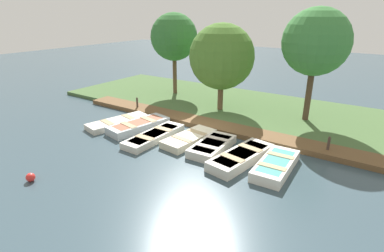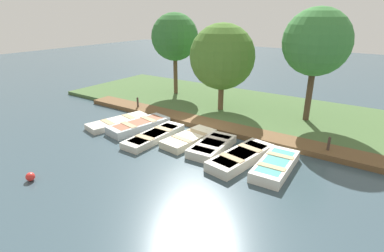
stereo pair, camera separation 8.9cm
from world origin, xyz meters
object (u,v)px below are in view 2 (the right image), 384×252
mooring_post_far (328,146)px  buoy (30,177)px  rowboat_1 (139,125)px  park_tree_far_left (175,37)px  rowboat_6 (275,165)px  park_tree_center (317,42)px  rowboat_0 (119,122)px  park_tree_left (222,57)px  rowboat_3 (189,138)px  mooring_post_near (138,104)px  rowboat_5 (241,157)px  rowboat_2 (154,136)px  rowboat_4 (212,146)px

mooring_post_far → buoy: (8.29, -8.52, -0.27)m
rowboat_1 → park_tree_far_left: 7.91m
rowboat_6 → park_tree_center: 7.34m
rowboat_0 → park_tree_center: bearing=138.9°
park_tree_left → park_tree_center: bearing=101.3°
rowboat_3 → mooring_post_near: (-2.16, -5.37, 0.26)m
rowboat_6 → buoy: 9.16m
rowboat_6 → park_tree_left: bearing=-135.9°
mooring_post_far → park_tree_left: bearing=-111.0°
park_tree_center → rowboat_5: bearing=-9.0°
park_tree_left → rowboat_6: bearing=46.0°
rowboat_2 → park_tree_center: size_ratio=0.58×
rowboat_5 → rowboat_6: bearing=103.7°
rowboat_0 → mooring_post_far: 10.51m
mooring_post_near → park_tree_left: 5.89m
park_tree_left → park_tree_center: 5.02m
rowboat_3 → rowboat_1: bearing=-80.8°
rowboat_6 → park_tree_far_left: (-6.66, -9.85, 3.94)m
rowboat_3 → rowboat_0: bearing=-80.0°
rowboat_1 → rowboat_0: bearing=-73.5°
mooring_post_far → buoy: bearing=-45.8°
rowboat_3 → buoy: rowboat_3 is taller
rowboat_1 → rowboat_4: (0.05, 4.47, -0.02)m
park_tree_far_left → rowboat_1: bearing=20.6°
rowboat_3 → rowboat_4: 1.37m
rowboat_6 → rowboat_4: bearing=-95.6°
rowboat_2 → rowboat_3: (-0.68, 1.58, 0.01)m
rowboat_4 → mooring_post_near: bearing=-112.3°
rowboat_0 → rowboat_1: bearing=108.6°
rowboat_3 → rowboat_6: bearing=91.8°
rowboat_0 → rowboat_1: (-0.12, 1.39, 0.05)m
park_tree_center → rowboat_1: bearing=-50.3°
rowboat_0 → rowboat_1: rowboat_1 is taller
rowboat_4 → park_tree_far_left: bearing=-136.3°
rowboat_4 → buoy: size_ratio=8.32×
park_tree_left → rowboat_2: bearing=-6.7°
rowboat_6 → mooring_post_near: bearing=-106.5°
rowboat_4 → park_tree_far_left: size_ratio=0.47×
rowboat_4 → park_tree_left: size_ratio=0.51×
rowboat_2 → buoy: 5.59m
rowboat_4 → rowboat_6: size_ratio=0.93×
rowboat_4 → park_tree_left: bearing=-157.9°
buoy → rowboat_6: bearing=129.0°
rowboat_0 → mooring_post_near: mooring_post_near is taller
park_tree_center → mooring_post_far: bearing=27.6°
rowboat_5 → park_tree_left: park_tree_left is taller
rowboat_4 → park_tree_far_left: (-6.47, -6.89, 3.96)m
park_tree_center → park_tree_far_left: bearing=-93.7°
rowboat_2 → rowboat_5: size_ratio=1.02×
rowboat_6 → mooring_post_far: bearing=149.2°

